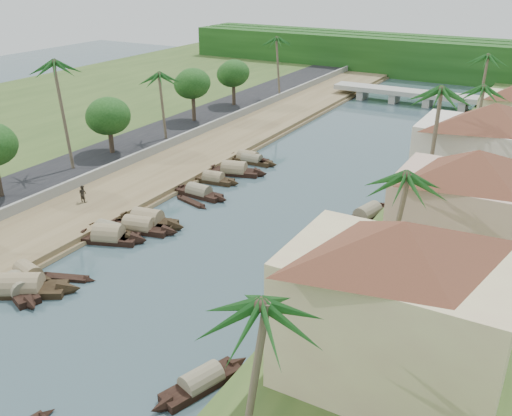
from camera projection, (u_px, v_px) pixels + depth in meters
The scene contains 39 objects.
ground at pixel (153, 294), 43.85m from camera, with size 220.00×220.00×0.00m, color #354A50.
left_bank at pixel (154, 175), 66.85m from camera, with size 10.00×180.00×0.80m, color brown.
right_bank at pixel (462, 240), 50.99m from camera, with size 16.00×180.00×1.20m, color #2E471C.
road at pixel (99, 161), 70.56m from camera, with size 8.00×180.00×1.40m, color black.
retaining_wall at pixel (126, 162), 68.36m from camera, with size 0.40×180.00×1.10m, color gray.
treeline at pixel (449, 59), 121.97m from camera, with size 120.00×14.00×8.00m.
bridge at pixel (412, 94), 100.56m from camera, with size 28.00×4.00×2.40m.
building_near at pixel (395, 304), 31.13m from camera, with size 14.85×14.85×10.20m.
building_mid at pixel (470, 209), 43.54m from camera, with size 14.11×14.11×9.70m.
building_far at pixel (487, 154), 55.05m from camera, with size 15.59×15.59×10.20m.
sampan_2 at pixel (21, 288), 43.88m from camera, with size 9.10×6.47×2.46m.
sampan_3 at pixel (19, 288), 43.95m from camera, with size 7.31×4.04×1.99m.
sampan_4 at pixel (28, 274), 45.86m from camera, with size 6.59×2.82×1.88m.
sampan_5 at pixel (109, 237), 52.00m from camera, with size 7.70×4.40×2.39m.
sampan_6 at pixel (110, 232), 52.84m from camera, with size 7.17×1.99×2.14m.
sampan_7 at pixel (139, 227), 53.91m from camera, with size 8.34×3.59×2.18m.
sampan_8 at pixel (147, 221), 55.11m from camera, with size 8.34×3.38×2.48m.
sampan_9 at pixel (199, 193), 61.81m from camera, with size 7.66×1.88×1.96m.
sampan_10 at pixel (213, 179), 65.63m from camera, with size 6.77×2.20×1.89m.
sampan_11 at pixel (234, 171), 68.20m from camera, with size 8.55×4.10×2.38m.
sampan_12 at pixel (252, 160), 71.77m from camera, with size 7.30×1.68×1.79m.
sampan_13 at pixel (248, 159), 72.33m from camera, with size 7.41×1.81×2.05m.
sampan_14 at pixel (201, 382), 34.17m from camera, with size 3.64×7.38×1.84m.
sampan_15 at pixel (306, 280), 44.97m from camera, with size 2.30×8.45×2.24m.
sampan_16 at pixel (368, 214), 56.63m from camera, with size 3.47×8.37×2.04m.
canoe_1 at pixel (65, 278), 45.91m from camera, with size 5.18×2.62×0.84m.
canoe_2 at pixel (191, 202), 60.23m from camera, with size 5.16×2.11×0.75m.
palm_0 at pixel (244, 303), 23.76m from camera, with size 3.20×3.20×11.10m.
palm_1 at pixel (397, 176), 37.97m from camera, with size 3.20×3.20×10.97m.
palm_2 at pixel (439, 92), 49.27m from camera, with size 3.20×3.20×13.78m.
palm_3 at pixel (482, 89), 64.14m from camera, with size 3.20×3.20×10.84m.
palm_5 at pixel (58, 65), 61.45m from camera, with size 3.20×3.20×13.64m.
palm_6 at pixel (161, 76), 73.81m from camera, with size 3.20×3.20×10.15m.
palm_7 at pixel (487, 57), 75.79m from camera, with size 3.20×3.20×12.27m.
palm_8 at pixel (280, 40), 96.93m from camera, with size 3.20×3.20×11.47m.
tree_3 at pixel (109, 117), 69.71m from camera, with size 5.35×5.35×6.83m.
tree_4 at pixel (193, 84), 83.55m from camera, with size 5.10×5.10×7.59m.
tree_5 at pixel (233, 74), 92.81m from camera, with size 5.00×5.00×7.21m.
person_far at pixel (83, 194), 58.18m from camera, with size 0.87×0.68×1.79m, color #322C23.
Camera 1 is at (25.36, -28.72, 23.71)m, focal length 40.00 mm.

